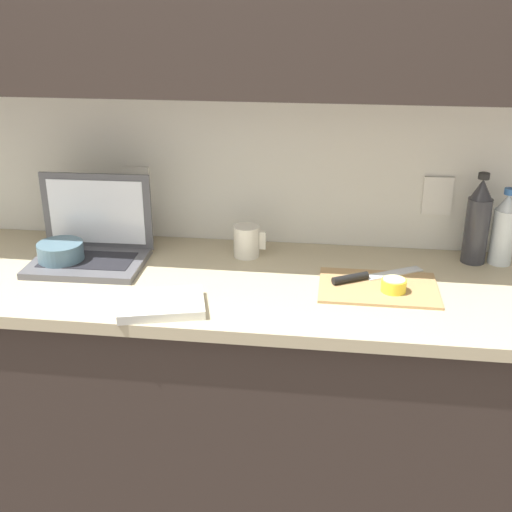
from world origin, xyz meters
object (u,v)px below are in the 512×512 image
Objects in this scene: lemon_half_cut at (394,285)px; bowl_white at (61,255)px; bottle_oil_tall at (504,230)px; knife at (362,277)px; bottle_green_soda at (478,222)px; cutting_board at (378,287)px; laptop at (92,242)px; measuring_cup at (247,241)px.

bowl_white reaches higher than lemon_half_cut.
knife is at bearing -154.92° from bottle_oil_tall.
bottle_green_soda reaches higher than bowl_white.
knife reaches higher than cutting_board.
bottle_green_soda is (1.15, 0.14, 0.07)m from laptop.
cutting_board is (0.86, -0.09, -0.06)m from laptop.
cutting_board is at bearing -2.33° from bowl_white.
cutting_board is 1.39× the size of bottle_oil_tall.
bowl_white is (-1.23, -0.20, -0.09)m from bottle_green_soda.
cutting_board is 3.25× the size of measuring_cup.
bottle_green_soda is at bearing 5.47° from laptop.
bowl_white is (-0.54, -0.15, -0.01)m from measuring_cup.
bowl_white is at bearing -170.94° from bottle_green_soda.
laptop is at bearing 35.67° from bowl_white.
lemon_half_cut is at bearing -26.36° from measuring_cup.
laptop is 1.05× the size of cutting_board.
cutting_board is 1.23× the size of knife.
knife is at bearing 137.74° from cutting_board.
bowl_white is at bearing -171.47° from bottle_oil_tall.
bowl_white is at bearing 176.23° from lemon_half_cut.
bottle_oil_tall reaches higher than knife.
measuring_cup is at bearing 153.64° from lemon_half_cut.
bottle_green_soda is 1.18× the size of bottle_oil_tall.
bottle_oil_tall is at bearing 8.53° from bowl_white.
knife is at bearing 141.45° from lemon_half_cut.
lemon_half_cut reaches higher than knife.
bottle_green_soda is 0.08m from bottle_oil_tall.
bottle_green_soda is at bearing 38.57° from cutting_board.
lemon_half_cut is at bearing -3.77° from bowl_white.
bowl_white is (-0.98, 0.06, 0.01)m from lemon_half_cut.
bottle_green_soda is 2.77× the size of measuring_cup.
lemon_half_cut reaches higher than cutting_board.
bottle_green_soda reaches higher than cutting_board.
bottle_green_soda is (0.26, 0.26, 0.10)m from lemon_half_cut.
bottle_oil_tall is 1.33m from bowl_white.
knife is 0.95× the size of bottle_green_soda.
knife is 0.41m from bottle_green_soda.
knife is 2.64× the size of measuring_cup.
laptop is at bearing -173.03° from bottle_green_soda.
laptop is 1.24× the size of bottle_green_soda.
bottle_oil_tall is at bearing 3.34° from measuring_cup.
bottle_oil_tall is (0.42, 0.19, 0.09)m from knife.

